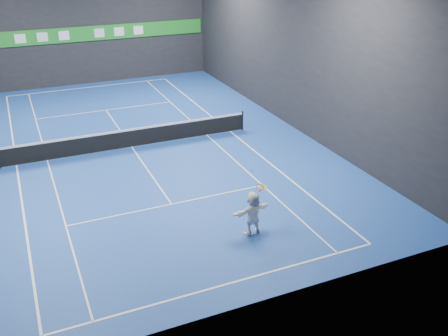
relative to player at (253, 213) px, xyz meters
name	(u,v)px	position (x,y,z in m)	size (l,w,h in m)	color
ground	(132,147)	(-2.02, 9.58, -0.83)	(26.00, 26.00, 0.00)	#1C439B
wall_back	(80,19)	(-2.02, 22.58, 3.67)	(18.00, 0.10, 9.00)	black
wall_front	(245,167)	(-2.02, -3.42, 3.67)	(18.00, 0.10, 9.00)	black
wall_right	(291,43)	(6.98, 9.58, 3.67)	(0.10, 26.00, 9.00)	black
baseline_near	(227,284)	(-2.02, -2.31, -0.82)	(10.98, 0.08, 0.01)	white
baseline_far	(90,87)	(-2.02, 21.47, -0.82)	(10.98, 0.08, 0.01)	white
sideline_doubles_left	(17,166)	(-7.51, 9.58, -0.82)	(0.08, 23.78, 0.01)	white
sideline_doubles_right	(230,132)	(3.47, 9.58, -0.82)	(0.08, 23.78, 0.01)	white
sideline_singles_left	(47,161)	(-6.13, 9.58, -0.82)	(0.06, 23.78, 0.01)	white
sideline_singles_right	(207,135)	(2.09, 9.58, -0.82)	(0.06, 23.78, 0.01)	white
service_line_near	(172,204)	(-2.02, 3.18, -0.82)	(8.23, 0.06, 0.01)	white
service_line_far	(106,110)	(-2.02, 15.98, -0.82)	(8.23, 0.06, 0.01)	white
center_service_line	(132,147)	(-2.02, 9.58, -0.82)	(0.06, 12.80, 0.01)	white
player	(253,213)	(0.00, 0.00, 0.00)	(1.53, 0.49, 1.65)	white
tennis_ball	(251,170)	(-0.09, -0.01, 1.73)	(0.07, 0.07, 0.07)	#C0D223
tennis_net	(131,137)	(-2.02, 9.58, -0.29)	(12.50, 0.10, 1.07)	black
sponsor_banner	(82,34)	(-2.02, 22.51, 2.67)	(17.64, 0.11, 1.00)	#1F8F26
tennis_racket	(260,189)	(0.29, 0.05, 0.89)	(0.51, 0.36, 0.60)	#B6131A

